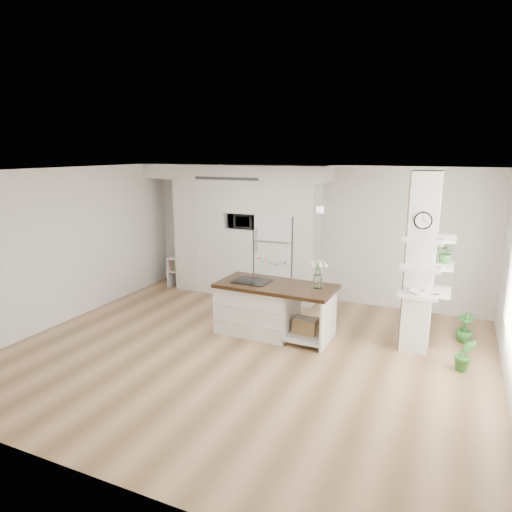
{
  "coord_description": "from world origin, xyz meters",
  "views": [
    {
      "loc": [
        2.74,
        -5.74,
        2.98
      ],
      "look_at": [
        -0.23,
        0.9,
        1.29
      ],
      "focal_mm": 32.0,
      "sensor_mm": 36.0,
      "label": 1
    }
  ],
  "objects_px": {
    "floor_plant_a": "(465,355)",
    "bookshelf": "(183,274)",
    "kitchen_island": "(264,306)",
    "refrigerator": "(278,256)"
  },
  "relations": [
    {
      "from": "floor_plant_a",
      "to": "bookshelf",
      "type": "bearing_deg",
      "value": 162.59
    },
    {
      "from": "floor_plant_a",
      "to": "kitchen_island",
      "type": "bearing_deg",
      "value": 177.01
    },
    {
      "from": "bookshelf",
      "to": "floor_plant_a",
      "type": "height_order",
      "value": "bookshelf"
    },
    {
      "from": "refrigerator",
      "to": "floor_plant_a",
      "type": "height_order",
      "value": "refrigerator"
    },
    {
      "from": "refrigerator",
      "to": "kitchen_island",
      "type": "xyz_separation_m",
      "value": [
        0.46,
        -1.82,
        -0.42
      ]
    },
    {
      "from": "refrigerator",
      "to": "kitchen_island",
      "type": "height_order",
      "value": "refrigerator"
    },
    {
      "from": "refrigerator",
      "to": "kitchen_island",
      "type": "relative_size",
      "value": 0.9
    },
    {
      "from": "refrigerator",
      "to": "floor_plant_a",
      "type": "distance_m",
      "value": 4.09
    },
    {
      "from": "refrigerator",
      "to": "floor_plant_a",
      "type": "relative_size",
      "value": 3.56
    },
    {
      "from": "bookshelf",
      "to": "refrigerator",
      "type": "bearing_deg",
      "value": 1.29
    }
  ]
}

